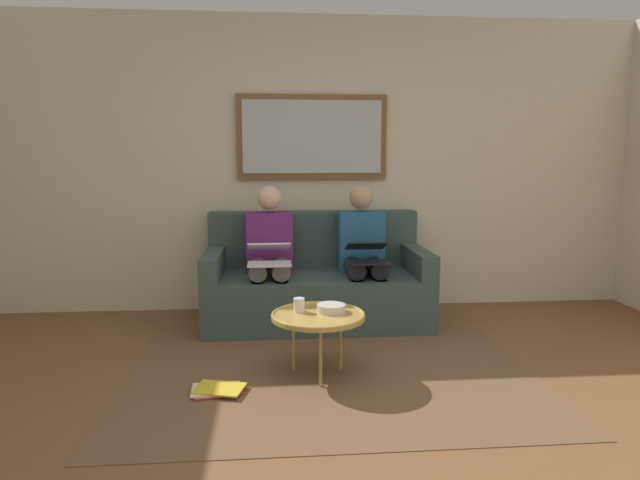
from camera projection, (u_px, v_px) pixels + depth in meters
name	position (u px, v px, depth m)	size (l,w,h in m)	color
ground_plane	(351.00, 459.00, 2.61)	(6.00, 5.20, 0.10)	brown
wall_rear	(312.00, 165.00, 4.97)	(6.00, 0.12, 2.60)	beige
area_rug	(332.00, 378.00, 3.44)	(2.60, 1.80, 0.01)	brown
couch	(316.00, 284.00, 4.65)	(1.82, 0.90, 0.90)	#384C47
framed_mirror	(312.00, 137.00, 4.85)	(1.32, 0.05, 0.73)	brown
coffee_table	(318.00, 316.00, 3.43)	(0.59, 0.59, 0.41)	tan
cup	(299.00, 305.00, 3.47)	(0.07, 0.07, 0.09)	silver
bowl	(331.00, 308.00, 3.47)	(0.18, 0.18, 0.05)	beige
person_left	(363.00, 250.00, 4.57)	(0.38, 0.58, 1.14)	#235B84
laptop_black	(367.00, 253.00, 4.33)	(0.31, 0.36, 0.16)	black
person_right	(270.00, 251.00, 4.50)	(0.38, 0.58, 1.14)	#66236B
laptop_white	(269.00, 254.00, 4.27)	(0.33, 0.37, 0.16)	white
magazine_stack	(217.00, 389.00, 3.23)	(0.34, 0.28, 0.03)	red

